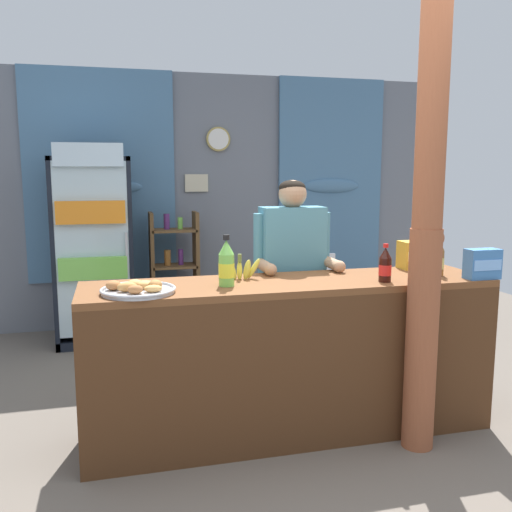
{
  "coord_description": "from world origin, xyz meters",
  "views": [
    {
      "loc": [
        -1.01,
        -2.72,
        1.6
      ],
      "look_at": [
        -0.12,
        0.75,
        1.05
      ],
      "focal_mm": 38.98,
      "sensor_mm": 36.0,
      "label": 1
    }
  ],
  "objects_px": {
    "bottle_shelf_rack": "(174,270)",
    "soda_bottle_lime_soda": "(226,264)",
    "soda_bottle_iced_tea": "(439,259)",
    "shopkeeper": "(292,264)",
    "drink_fridge": "(93,236)",
    "plastic_lawn_chair": "(307,291)",
    "pastry_tray": "(138,289)",
    "banana_bunch": "(240,270)",
    "timber_post": "(426,238)",
    "stall_counter": "(295,346)",
    "snack_box_biscuit": "(482,264)",
    "soda_bottle_cola": "(385,266)",
    "snack_box_choco_powder": "(412,255)"
  },
  "relations": [
    {
      "from": "timber_post",
      "to": "plastic_lawn_chair",
      "type": "relative_size",
      "value": 2.98
    },
    {
      "from": "soda_bottle_iced_tea",
      "to": "shopkeeper",
      "type": "bearing_deg",
      "value": 146.94
    },
    {
      "from": "drink_fridge",
      "to": "plastic_lawn_chair",
      "type": "relative_size",
      "value": 2.14
    },
    {
      "from": "timber_post",
      "to": "soda_bottle_lime_soda",
      "type": "height_order",
      "value": "timber_post"
    },
    {
      "from": "bottle_shelf_rack",
      "to": "pastry_tray",
      "type": "distance_m",
      "value": 2.58
    },
    {
      "from": "shopkeeper",
      "to": "bottle_shelf_rack",
      "type": "bearing_deg",
      "value": 107.1
    },
    {
      "from": "soda_bottle_iced_tea",
      "to": "snack_box_biscuit",
      "type": "relative_size",
      "value": 1.23
    },
    {
      "from": "stall_counter",
      "to": "pastry_tray",
      "type": "xyz_separation_m",
      "value": [
        -0.9,
        -0.01,
        0.39
      ]
    },
    {
      "from": "shopkeeper",
      "to": "snack_box_biscuit",
      "type": "height_order",
      "value": "shopkeeper"
    },
    {
      "from": "drink_fridge",
      "to": "soda_bottle_cola",
      "type": "bearing_deg",
      "value": -53.57
    },
    {
      "from": "soda_bottle_lime_soda",
      "to": "snack_box_choco_powder",
      "type": "distance_m",
      "value": 1.35
    },
    {
      "from": "timber_post",
      "to": "shopkeeper",
      "type": "relative_size",
      "value": 1.66
    },
    {
      "from": "soda_bottle_iced_tea",
      "to": "snack_box_choco_powder",
      "type": "bearing_deg",
      "value": 95.95
    },
    {
      "from": "plastic_lawn_chair",
      "to": "drink_fridge",
      "type": "bearing_deg",
      "value": 164.7
    },
    {
      "from": "banana_bunch",
      "to": "soda_bottle_iced_tea",
      "type": "bearing_deg",
      "value": -8.89
    },
    {
      "from": "drink_fridge",
      "to": "pastry_tray",
      "type": "height_order",
      "value": "drink_fridge"
    },
    {
      "from": "soda_bottle_cola",
      "to": "plastic_lawn_chair",
      "type": "bearing_deg",
      "value": 84.56
    },
    {
      "from": "timber_post",
      "to": "snack_box_choco_powder",
      "type": "height_order",
      "value": "timber_post"
    },
    {
      "from": "soda_bottle_iced_tea",
      "to": "snack_box_biscuit",
      "type": "distance_m",
      "value": 0.25
    },
    {
      "from": "timber_post",
      "to": "pastry_tray",
      "type": "bearing_deg",
      "value": 170.69
    },
    {
      "from": "banana_bunch",
      "to": "shopkeeper",
      "type": "bearing_deg",
      "value": 36.66
    },
    {
      "from": "timber_post",
      "to": "pastry_tray",
      "type": "relative_size",
      "value": 6.35
    },
    {
      "from": "stall_counter",
      "to": "snack_box_biscuit",
      "type": "height_order",
      "value": "snack_box_biscuit"
    },
    {
      "from": "banana_bunch",
      "to": "soda_bottle_lime_soda",
      "type": "bearing_deg",
      "value": -124.84
    },
    {
      "from": "plastic_lawn_chair",
      "to": "snack_box_choco_powder",
      "type": "height_order",
      "value": "snack_box_choco_powder"
    },
    {
      "from": "bottle_shelf_rack",
      "to": "snack_box_choco_powder",
      "type": "bearing_deg",
      "value": -58.08
    },
    {
      "from": "bottle_shelf_rack",
      "to": "shopkeeper",
      "type": "relative_size",
      "value": 0.78
    },
    {
      "from": "stall_counter",
      "to": "shopkeeper",
      "type": "bearing_deg",
      "value": 74.02
    },
    {
      "from": "stall_counter",
      "to": "snack_box_biscuit",
      "type": "bearing_deg",
      "value": -5.78
    },
    {
      "from": "banana_bunch",
      "to": "plastic_lawn_chair",
      "type": "bearing_deg",
      "value": 57.37
    },
    {
      "from": "drink_fridge",
      "to": "soda_bottle_iced_tea",
      "type": "height_order",
      "value": "drink_fridge"
    },
    {
      "from": "stall_counter",
      "to": "banana_bunch",
      "type": "relative_size",
      "value": 9.18
    },
    {
      "from": "stall_counter",
      "to": "snack_box_choco_powder",
      "type": "distance_m",
      "value": 1.08
    },
    {
      "from": "banana_bunch",
      "to": "drink_fridge",
      "type": "bearing_deg",
      "value": 114.1
    },
    {
      "from": "plastic_lawn_chair",
      "to": "soda_bottle_cola",
      "type": "height_order",
      "value": "soda_bottle_cola"
    },
    {
      "from": "soda_bottle_cola",
      "to": "stall_counter",
      "type": "bearing_deg",
      "value": 174.2
    },
    {
      "from": "stall_counter",
      "to": "snack_box_choco_powder",
      "type": "height_order",
      "value": "snack_box_choco_powder"
    },
    {
      "from": "bottle_shelf_rack",
      "to": "soda_bottle_lime_soda",
      "type": "xyz_separation_m",
      "value": [
        0.04,
        -2.45,
        0.45
      ]
    },
    {
      "from": "soda_bottle_iced_tea",
      "to": "banana_bunch",
      "type": "bearing_deg",
      "value": 171.11
    },
    {
      "from": "shopkeeper",
      "to": "banana_bunch",
      "type": "height_order",
      "value": "shopkeeper"
    },
    {
      "from": "shopkeeper",
      "to": "soda_bottle_lime_soda",
      "type": "distance_m",
      "value": 0.76
    },
    {
      "from": "snack_box_biscuit",
      "to": "stall_counter",
      "type": "bearing_deg",
      "value": 174.22
    },
    {
      "from": "stall_counter",
      "to": "soda_bottle_iced_tea",
      "type": "relative_size",
      "value": 9.67
    },
    {
      "from": "soda_bottle_cola",
      "to": "shopkeeper",
      "type": "bearing_deg",
      "value": 121.56
    },
    {
      "from": "stall_counter",
      "to": "soda_bottle_lime_soda",
      "type": "xyz_separation_m",
      "value": [
        -0.4,
        0.06,
        0.5
      ]
    },
    {
      "from": "plastic_lawn_chair",
      "to": "snack_box_choco_powder",
      "type": "xyz_separation_m",
      "value": [
        0.22,
        -1.46,
        0.55
      ]
    },
    {
      "from": "soda_bottle_lime_soda",
      "to": "banana_bunch",
      "type": "distance_m",
      "value": 0.22
    },
    {
      "from": "soda_bottle_lime_soda",
      "to": "banana_bunch",
      "type": "bearing_deg",
      "value": 55.16
    },
    {
      "from": "banana_bunch",
      "to": "stall_counter",
      "type": "bearing_deg",
      "value": -40.18
    },
    {
      "from": "stall_counter",
      "to": "shopkeeper",
      "type": "relative_size",
      "value": 1.6
    }
  ]
}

